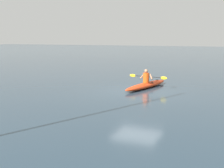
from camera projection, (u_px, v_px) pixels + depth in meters
ground_plane at (138, 91)px, 16.57m from camera, size 160.00×160.00×0.00m
kayak at (146, 85)px, 17.57m from camera, size 1.51×4.53×0.31m
kayaker at (146, 77)px, 17.47m from camera, size 2.36×0.62×0.77m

